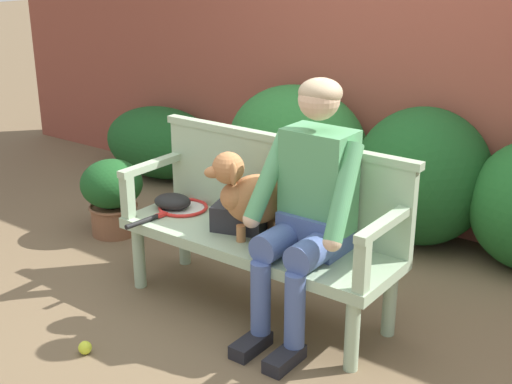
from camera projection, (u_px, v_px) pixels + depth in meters
name	position (u px, v px, depth m)	size (l,w,h in m)	color
ground_plane	(256.00, 308.00, 3.76)	(40.00, 40.00, 0.00)	brown
brick_garden_fence	(407.00, 68.00, 4.72)	(8.00, 0.30, 2.17)	brown
hedge_bush_far_left	(296.00, 150.00, 4.98)	(1.11, 0.77, 0.95)	#286B2D
hedge_bush_mid_right	(161.00, 142.00, 5.82)	(1.08, 0.71, 0.60)	#194C1E
hedge_bush_far_right	(422.00, 176.00, 4.48)	(0.90, 0.90, 0.91)	#194C1E
garden_bench	(256.00, 247.00, 3.64)	(1.56, 0.51, 0.43)	#9EB793
bench_backrest	(281.00, 180.00, 3.70)	(1.60, 0.06, 0.50)	#9EB793
bench_armrest_left_end	(143.00, 178.00, 3.90)	(0.06, 0.51, 0.28)	#9EB793
bench_armrest_right_end	(376.00, 241.00, 3.07)	(0.06, 0.51, 0.28)	#9EB793
person_seated	(309.00, 202.00, 3.33)	(0.56, 0.65, 1.30)	black
dog_on_bench	(249.00, 194.00, 3.55)	(0.39, 0.43, 0.47)	#AD7042
tennis_racket	(180.00, 209.00, 3.97)	(0.32, 0.57, 0.03)	red
baseball_glove	(173.00, 201.00, 3.98)	(0.22, 0.17, 0.09)	black
sports_bag	(240.00, 217.00, 3.69)	(0.28, 0.20, 0.14)	#232328
tennis_ball	(85.00, 348.00, 3.34)	(0.07, 0.07, 0.07)	#CCDB33
potted_plant	(112.00, 193.00, 4.65)	(0.42, 0.42, 0.53)	brown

